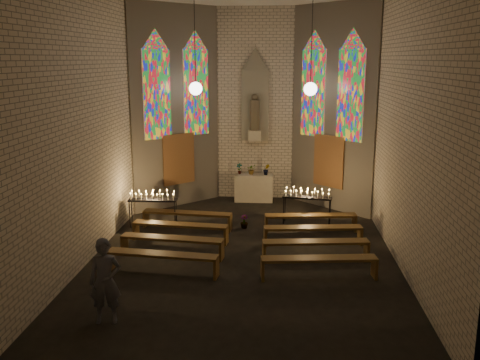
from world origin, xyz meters
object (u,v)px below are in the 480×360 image
Objects in this scene: votive_stand_left at (153,197)px; altar at (254,188)px; votive_stand_right at (307,195)px; visitor at (105,281)px; aisle_flower_pot at (244,222)px.

altar is at bearing 46.23° from votive_stand_left.
visitor is (-4.30, -6.82, -0.10)m from votive_stand_right.
aisle_flower_pot is at bearing -154.83° from votive_stand_right.
votive_stand_left is (-2.86, -0.08, 0.75)m from aisle_flower_pot.
votive_stand_right is (1.82, -2.75, 0.47)m from altar.
votive_stand_left is at bearing 84.51° from visitor.
votive_stand_left is 4.86m from votive_stand_right.
aisle_flower_pot is 2.95m from votive_stand_left.
votive_stand_right reaches higher than aisle_flower_pot.
votive_stand_left reaches higher than aisle_flower_pot.
votive_stand_left is 0.88× the size of visitor.
aisle_flower_pot is 0.26× the size of votive_stand_right.
aisle_flower_pot is at bearing -92.52° from altar.
aisle_flower_pot is at bearing -0.35° from votive_stand_left.
altar is 0.88× the size of votive_stand_right.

